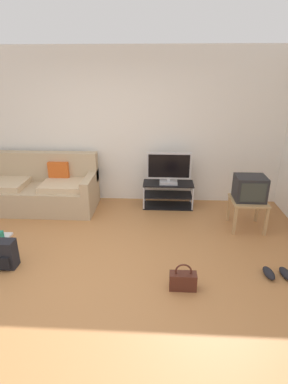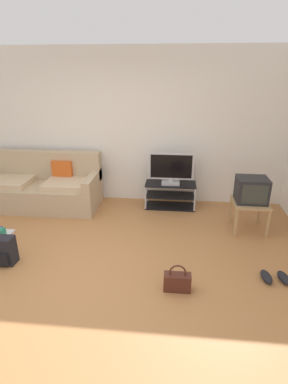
{
  "view_description": "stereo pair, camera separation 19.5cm",
  "coord_description": "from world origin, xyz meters",
  "px_view_note": "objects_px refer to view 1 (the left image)",
  "views": [
    {
      "loc": [
        0.84,
        -2.98,
        2.3
      ],
      "look_at": [
        0.61,
        1.21,
        0.62
      ],
      "focal_mm": 28.42,
      "sensor_mm": 36.0,
      "label": 1
    },
    {
      "loc": [
        1.03,
        -2.96,
        2.3
      ],
      "look_at": [
        0.61,
        1.21,
        0.62
      ],
      "focal_mm": 28.42,
      "sensor_mm": 36.0,
      "label": 2
    }
  ],
  "objects_px": {
    "tv_stand": "(168,195)",
    "sneakers_pair": "(277,273)",
    "couch": "(38,189)",
    "flat_tv": "(169,169)",
    "crt_tv": "(250,188)",
    "handbag": "(183,280)",
    "side_table": "(248,204)",
    "backpack": "(3,254)"
  },
  "relations": [
    {
      "from": "tv_stand",
      "to": "sneakers_pair",
      "type": "xyz_separation_m",
      "value": [
        1.27,
        -1.98,
        -0.18
      ]
    },
    {
      "from": "couch",
      "to": "flat_tv",
      "type": "distance_m",
      "value": 2.35
    },
    {
      "from": "crt_tv",
      "to": "handbag",
      "type": "bearing_deg",
      "value": -125.15
    },
    {
      "from": "tv_stand",
      "to": "side_table",
      "type": "distance_m",
      "value": 1.43
    },
    {
      "from": "couch",
      "to": "crt_tv",
      "type": "xyz_separation_m",
      "value": [
        3.52,
        -0.57,
        0.31
      ]
    },
    {
      "from": "couch",
      "to": "flat_tv",
      "type": "height_order",
      "value": "flat_tv"
    },
    {
      "from": "couch",
      "to": "handbag",
      "type": "relative_size",
      "value": 6.27
    },
    {
      "from": "crt_tv",
      "to": "couch",
      "type": "bearing_deg",
      "value": 170.81
    },
    {
      "from": "handbag",
      "to": "sneakers_pair",
      "type": "bearing_deg",
      "value": 13.62
    },
    {
      "from": "backpack",
      "to": "crt_tv",
      "type": "bearing_deg",
      "value": 31.86
    },
    {
      "from": "backpack",
      "to": "handbag",
      "type": "height_order",
      "value": "backpack"
    },
    {
      "from": "crt_tv",
      "to": "backpack",
      "type": "xyz_separation_m",
      "value": [
        -3.29,
        -1.23,
        -0.48
      ]
    },
    {
      "from": "couch",
      "to": "tv_stand",
      "type": "distance_m",
      "value": 2.32
    },
    {
      "from": "side_table",
      "to": "couch",
      "type": "bearing_deg",
      "value": 170.55
    },
    {
      "from": "crt_tv",
      "to": "tv_stand",
      "type": "bearing_deg",
      "value": 148.91
    },
    {
      "from": "flat_tv",
      "to": "sneakers_pair",
      "type": "xyz_separation_m",
      "value": [
        1.27,
        -1.95,
        -0.68
      ]
    },
    {
      "from": "crt_tv",
      "to": "sneakers_pair",
      "type": "xyz_separation_m",
      "value": [
        0.07,
        -1.25,
        -0.61
      ]
    },
    {
      "from": "handbag",
      "to": "crt_tv",
      "type": "bearing_deg",
      "value": 54.85
    },
    {
      "from": "flat_tv",
      "to": "handbag",
      "type": "xyz_separation_m",
      "value": [
        0.13,
        -2.23,
        -0.61
      ]
    },
    {
      "from": "couch",
      "to": "handbag",
      "type": "xyz_separation_m",
      "value": [
        2.44,
        -2.1,
        -0.23
      ]
    },
    {
      "from": "couch",
      "to": "flat_tv",
      "type": "bearing_deg",
      "value": 3.35
    },
    {
      "from": "side_table",
      "to": "sneakers_pair",
      "type": "xyz_separation_m",
      "value": [
        0.07,
        -1.23,
        -0.35
      ]
    },
    {
      "from": "crt_tv",
      "to": "handbag",
      "type": "xyz_separation_m",
      "value": [
        -1.08,
        -1.53,
        -0.54
      ]
    },
    {
      "from": "handbag",
      "to": "sneakers_pair",
      "type": "height_order",
      "value": "handbag"
    },
    {
      "from": "side_table",
      "to": "backpack",
      "type": "xyz_separation_m",
      "value": [
        -3.29,
        -1.21,
        -0.21
      ]
    },
    {
      "from": "handbag",
      "to": "backpack",
      "type": "bearing_deg",
      "value": 172.35
    },
    {
      "from": "flat_tv",
      "to": "sneakers_pair",
      "type": "relative_size",
      "value": 2.25
    },
    {
      "from": "tv_stand",
      "to": "backpack",
      "type": "height_order",
      "value": "tv_stand"
    },
    {
      "from": "backpack",
      "to": "handbag",
      "type": "distance_m",
      "value": 2.23
    },
    {
      "from": "flat_tv",
      "to": "handbag",
      "type": "bearing_deg",
      "value": -86.68
    },
    {
      "from": "crt_tv",
      "to": "sneakers_pair",
      "type": "height_order",
      "value": "crt_tv"
    },
    {
      "from": "flat_tv",
      "to": "backpack",
      "type": "distance_m",
      "value": 2.89
    },
    {
      "from": "flat_tv",
      "to": "crt_tv",
      "type": "bearing_deg",
      "value": -30.3
    },
    {
      "from": "tv_stand",
      "to": "crt_tv",
      "type": "relative_size",
      "value": 1.99
    },
    {
      "from": "tv_stand",
      "to": "sneakers_pair",
      "type": "height_order",
      "value": "tv_stand"
    },
    {
      "from": "backpack",
      "to": "flat_tv",
      "type": "bearing_deg",
      "value": 54.22
    },
    {
      "from": "tv_stand",
      "to": "crt_tv",
      "type": "height_order",
      "value": "crt_tv"
    },
    {
      "from": "flat_tv",
      "to": "crt_tv",
      "type": "xyz_separation_m",
      "value": [
        1.21,
        -0.7,
        -0.07
      ]
    },
    {
      "from": "couch",
      "to": "side_table",
      "type": "distance_m",
      "value": 3.57
    },
    {
      "from": "crt_tv",
      "to": "backpack",
      "type": "relative_size",
      "value": 1.21
    },
    {
      "from": "crt_tv",
      "to": "backpack",
      "type": "distance_m",
      "value": 3.54
    },
    {
      "from": "flat_tv",
      "to": "side_table",
      "type": "height_order",
      "value": "flat_tv"
    }
  ]
}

